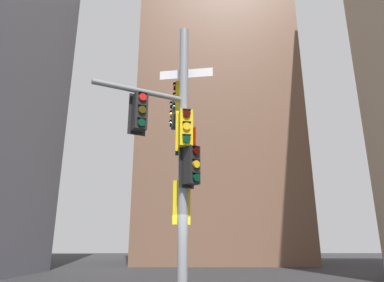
{
  "coord_description": "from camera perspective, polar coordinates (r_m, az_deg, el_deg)",
  "views": [
    {
      "loc": [
        0.17,
        -8.89,
        1.8
      ],
      "look_at": [
        0.23,
        0.02,
        4.48
      ],
      "focal_mm": 31.88,
      "sensor_mm": 36.0,
      "label": 1
    }
  ],
  "objects": [
    {
      "name": "signal_pole_assembly",
      "position": [
        9.57,
        -2.3,
        -0.16
      ],
      "size": [
        3.17,
        3.97,
        7.98
      ],
      "color": "gray",
      "rests_on": "ground"
    },
    {
      "name": "building_mid_block",
      "position": [
        39.15,
        3.74,
        5.75
      ],
      "size": [
        15.31,
        15.31,
        33.53
      ],
      "primitive_type": "cube",
      "color": "brown",
      "rests_on": "ground"
    }
  ]
}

